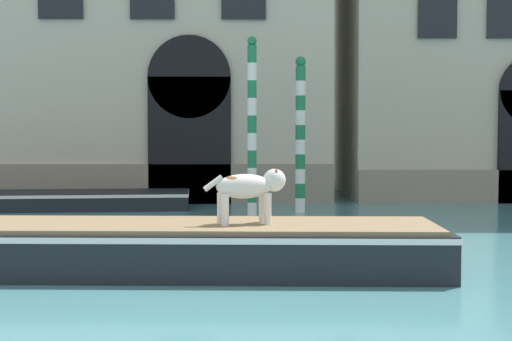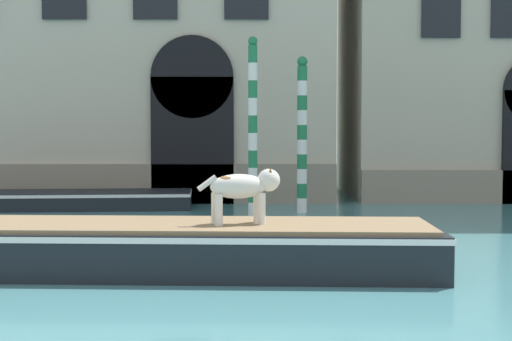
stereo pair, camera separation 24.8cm
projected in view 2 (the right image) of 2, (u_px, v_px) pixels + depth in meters
The scene contains 5 objects.
boat_foreground at pixel (148, 246), 10.29m from camera, with size 8.45×2.23×0.71m.
dog_on_deck at pixel (244, 187), 10.13m from camera, with size 1.18×0.56×0.80m.
boat_moored_near_palazzo at pixel (75, 199), 18.77m from camera, with size 6.25×2.22×0.45m.
mooring_pole_0 at pixel (302, 134), 17.74m from camera, with size 0.26×0.26×3.89m.
mooring_pole_2 at pixel (253, 128), 16.30m from camera, with size 0.22×0.22×4.19m.
Camera 2 is at (4.43, -2.98, 2.02)m, focal length 50.00 mm.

